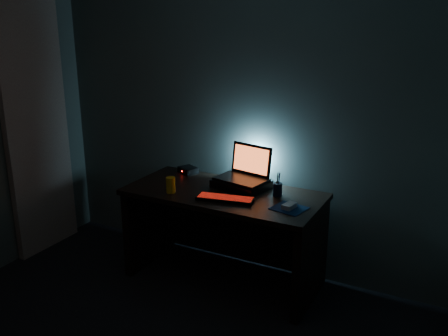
% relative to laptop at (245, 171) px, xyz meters
% --- Properties ---
extents(room, '(3.50, 4.00, 2.50)m').
position_rel_laptop_xyz_m(room, '(-0.09, -1.82, 0.38)').
color(room, black).
rests_on(room, ground).
extents(desk, '(1.50, 0.70, 0.75)m').
position_rel_laptop_xyz_m(desk, '(-0.09, -0.15, -0.38)').
color(desk, black).
rests_on(desk, ground).
extents(curtain, '(0.06, 0.65, 2.30)m').
position_rel_laptop_xyz_m(curtain, '(-1.80, -0.40, 0.28)').
color(curtain, beige).
rests_on(curtain, ground).
extents(riser, '(0.45, 0.37, 0.06)m').
position_rel_laptop_xyz_m(riser, '(-0.01, -0.05, -0.09)').
color(riser, black).
rests_on(riser, desk).
extents(laptop, '(0.42, 0.35, 0.26)m').
position_rel_laptop_xyz_m(laptop, '(0.00, 0.00, 0.00)').
color(laptop, black).
rests_on(laptop, riser).
extents(keyboard, '(0.44, 0.21, 0.03)m').
position_rel_laptop_xyz_m(keyboard, '(0.01, -0.35, -0.11)').
color(keyboard, black).
rests_on(keyboard, desk).
extents(mousepad, '(0.25, 0.24, 0.00)m').
position_rel_laptop_xyz_m(mousepad, '(0.47, -0.29, -0.12)').
color(mousepad, '#0B244D').
rests_on(mousepad, desk).
extents(mouse, '(0.08, 0.12, 0.03)m').
position_rel_laptop_xyz_m(mouse, '(0.47, -0.29, -0.10)').
color(mouse, '#9C9BA1').
rests_on(mouse, mousepad).
extents(pen_cup, '(0.09, 0.09, 0.10)m').
position_rel_laptop_xyz_m(pen_cup, '(0.31, -0.09, -0.07)').
color(pen_cup, black).
rests_on(pen_cup, desk).
extents(juice_glass, '(0.08, 0.08, 0.12)m').
position_rel_laptop_xyz_m(juice_glass, '(-0.43, -0.40, -0.06)').
color(juice_glass, '#D29C0B').
rests_on(juice_glass, desk).
extents(router, '(0.19, 0.17, 0.05)m').
position_rel_laptop_xyz_m(router, '(-0.57, 0.07, -0.09)').
color(router, black).
rests_on(router, desk).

